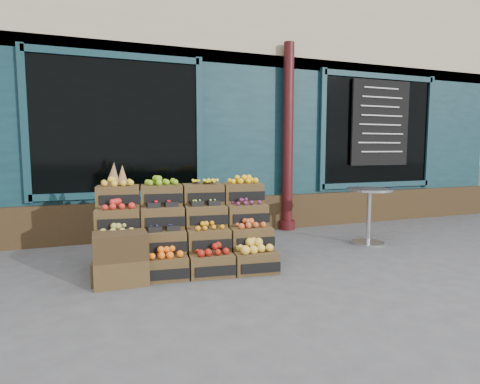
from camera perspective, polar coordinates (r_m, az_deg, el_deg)
name	(u,v)px	position (r m, az deg, el deg)	size (l,w,h in m)	color
ground	(277,268)	(4.86, 5.24, -10.77)	(60.00, 60.00, 0.00)	#4B4B4E
shop_facade	(180,106)	(9.56, -8.49, 12.01)	(12.00, 6.24, 4.80)	#103038
crate_display	(184,235)	(4.86, -7.93, -6.06)	(2.12, 1.23, 1.26)	#4A371D
spare_crates	(121,258)	(4.42, -16.61, -9.05)	(0.55, 0.38, 0.55)	#4A371D
bistro_table	(369,210)	(6.22, 17.86, -2.40)	(0.66, 0.66, 0.83)	silver
shopkeeper	(95,173)	(6.96, -19.98, 2.50)	(0.74, 0.48, 2.03)	#14471C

